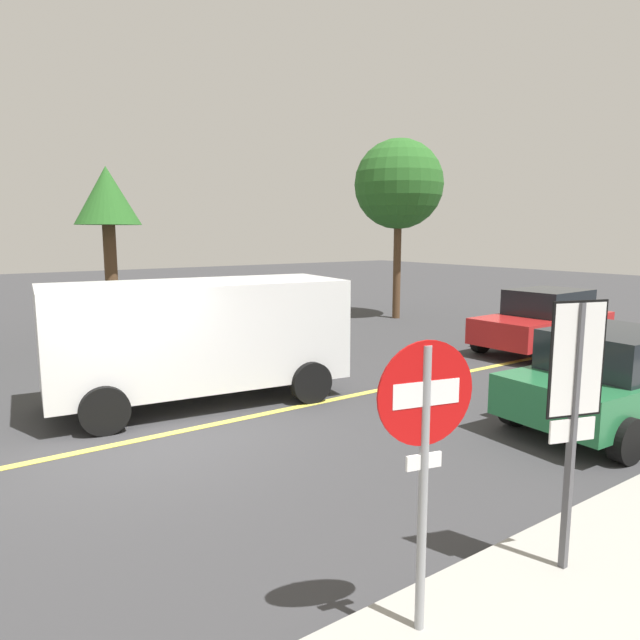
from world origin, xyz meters
The scene contains 9 objects.
ground_plane centered at (0.00, 0.00, 0.00)m, with size 80.00×80.00×0.00m, color #38383A.
lane_marking_centre centered at (3.00, 0.00, 0.01)m, with size 28.00×0.16×0.01m, color #E0D14C.
stop_sign centered at (0.48, -5.47, 1.60)m, with size 0.74×0.20×2.34m.
speed_limit_sign centered at (2.08, -5.63, 1.76)m, with size 0.52×0.19×2.52m.
white_van centered at (1.64, 1.34, 1.27)m, with size 5.42×2.80×2.20m.
car_red_behind_van centered at (10.80, 0.39, 0.81)m, with size 4.16×2.13×1.61m.
car_green_far_lane centered at (6.58, -3.76, 0.79)m, with size 4.18×2.18×1.57m.
tree_left_verge centered at (11.64, 6.91, 4.72)m, with size 3.12×3.12×6.30m.
tree_centre_verge centered at (2.22, 8.92, 3.94)m, with size 1.86×1.86×4.94m.
Camera 1 is at (-2.33, -8.18, 3.07)m, focal length 31.90 mm.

